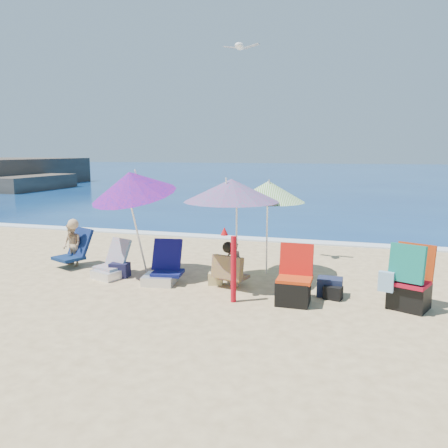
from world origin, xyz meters
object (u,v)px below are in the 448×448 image
(camp_chair_right, at_px, (408,285))
(seagull, at_px, (240,46))
(furled_umbrella, at_px, (232,262))
(camp_chair_left, at_px, (294,286))
(umbrella_striped, at_px, (268,192))
(chair_rainbow, at_px, (111,267))
(umbrella_blue, at_px, (132,184))
(chair_navy, at_px, (163,272))
(person_center, at_px, (231,265))
(umbrella_turquoise, at_px, (231,190))
(person_left, at_px, (73,245))

(camp_chair_right, relative_size, seagull, 1.36)
(furled_umbrella, xyz_separation_m, seagull, (-0.51, 2.41, 3.86))
(camp_chair_right, bearing_deg, camp_chair_left, -171.93)
(umbrella_striped, relative_size, camp_chair_left, 2.00)
(camp_chair_left, distance_m, seagull, 5.02)
(furled_umbrella, height_order, camp_chair_right, furled_umbrella)
(chair_rainbow, bearing_deg, umbrella_blue, 14.71)
(umbrella_blue, relative_size, chair_navy, 2.74)
(furled_umbrella, distance_m, camp_chair_left, 1.07)
(furled_umbrella, xyz_separation_m, person_center, (-0.20, 0.72, -0.25))
(chair_rainbow, bearing_deg, umbrella_striped, 19.67)
(chair_navy, relative_size, person_center, 0.96)
(umbrella_turquoise, bearing_deg, furled_umbrella, -74.05)
(umbrella_striped, height_order, furled_umbrella, umbrella_striped)
(umbrella_turquoise, height_order, umbrella_striped, umbrella_turquoise)
(person_center, relative_size, person_left, 0.82)
(umbrella_striped, bearing_deg, umbrella_blue, -159.45)
(umbrella_turquoise, height_order, chair_navy, umbrella_turquoise)
(furled_umbrella, bearing_deg, umbrella_striped, 81.59)
(furled_umbrella, height_order, person_center, furled_umbrella)
(camp_chair_left, distance_m, person_left, 4.93)
(chair_navy, bearing_deg, umbrella_blue, 163.99)
(camp_chair_right, relative_size, person_center, 1.25)
(umbrella_turquoise, xyz_separation_m, person_left, (-3.57, 0.32, -1.27))
(chair_navy, xyz_separation_m, person_center, (1.30, 0.10, 0.20))
(umbrella_striped, distance_m, chair_navy, 2.53)
(umbrella_blue, height_order, seagull, seagull)
(chair_navy, relative_size, seagull, 1.04)
(umbrella_blue, xyz_separation_m, chair_rainbow, (-0.45, -0.12, -1.62))
(umbrella_blue, height_order, person_center, umbrella_blue)
(camp_chair_left, bearing_deg, umbrella_blue, 168.38)
(person_center, xyz_separation_m, seagull, (-0.31, 1.69, 4.11))
(seagull, bearing_deg, umbrella_turquoise, -80.56)
(chair_navy, xyz_separation_m, camp_chair_left, (2.48, -0.45, 0.08))
(umbrella_blue, bearing_deg, seagull, 43.47)
(umbrella_blue, relative_size, person_center, 2.63)
(umbrella_striped, bearing_deg, camp_chair_right, -28.22)
(umbrella_turquoise, bearing_deg, umbrella_striped, 59.34)
(chair_navy, bearing_deg, furled_umbrella, -22.60)
(camp_chair_right, bearing_deg, person_left, 173.12)
(umbrella_turquoise, height_order, umbrella_blue, umbrella_blue)
(furled_umbrella, relative_size, chair_rainbow, 1.46)
(umbrella_striped, xyz_separation_m, camp_chair_right, (2.46, -1.32, -1.27))
(umbrella_blue, bearing_deg, person_left, 166.86)
(umbrella_striped, xyz_separation_m, chair_navy, (-1.75, -1.11, -1.44))
(chair_navy, xyz_separation_m, person_left, (-2.33, 0.58, 0.26))
(camp_chair_left, xyz_separation_m, person_left, (-4.81, 1.04, 0.18))
(umbrella_blue, height_order, camp_chair_left, umbrella_blue)
(umbrella_striped, relative_size, person_center, 2.24)
(chair_rainbow, distance_m, person_center, 2.44)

